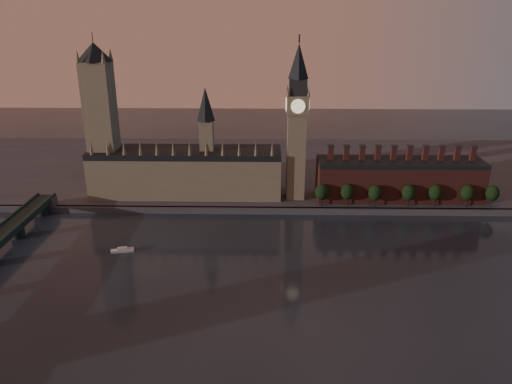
% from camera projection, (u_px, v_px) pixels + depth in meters
% --- Properties ---
extents(ground, '(900.00, 900.00, 0.00)m').
position_uv_depth(ground, '(286.00, 286.00, 241.51)').
color(ground, black).
rests_on(ground, ground).
extents(north_bank, '(900.00, 182.00, 4.00)m').
position_uv_depth(north_bank, '(278.00, 170.00, 407.71)').
color(north_bank, '#46454A').
rests_on(north_bank, ground).
extents(palace_of_westminster, '(130.00, 30.30, 74.00)m').
position_uv_depth(palace_of_westminster, '(187.00, 170.00, 342.89)').
color(palace_of_westminster, '#776B55').
rests_on(palace_of_westminster, north_bank).
extents(victoria_tower, '(24.00, 24.00, 108.00)m').
position_uv_depth(victoria_tower, '(101.00, 116.00, 330.97)').
color(victoria_tower, '#776B55').
rests_on(victoria_tower, north_bank).
extents(big_ben, '(15.00, 15.00, 107.00)m').
position_uv_depth(big_ben, '(297.00, 121.00, 324.66)').
color(big_ben, '#776B55').
rests_on(big_ben, north_bank).
extents(chimney_block, '(110.00, 25.00, 37.00)m').
position_uv_depth(chimney_block, '(399.00, 179.00, 336.94)').
color(chimney_block, brown).
rests_on(chimney_block, north_bank).
extents(embankment_tree_0, '(8.60, 8.60, 14.88)m').
position_uv_depth(embankment_tree_0, '(322.00, 192.00, 324.88)').
color(embankment_tree_0, black).
rests_on(embankment_tree_0, north_bank).
extents(embankment_tree_1, '(8.60, 8.60, 14.88)m').
position_uv_depth(embankment_tree_1, '(347.00, 192.00, 325.44)').
color(embankment_tree_1, black).
rests_on(embankment_tree_1, north_bank).
extents(embankment_tree_2, '(8.60, 8.60, 14.88)m').
position_uv_depth(embankment_tree_2, '(375.00, 193.00, 323.53)').
color(embankment_tree_2, black).
rests_on(embankment_tree_2, north_bank).
extents(embankment_tree_3, '(8.60, 8.60, 14.88)m').
position_uv_depth(embankment_tree_3, '(409.00, 193.00, 323.90)').
color(embankment_tree_3, black).
rests_on(embankment_tree_3, north_bank).
extents(embankment_tree_4, '(8.60, 8.60, 14.88)m').
position_uv_depth(embankment_tree_4, '(435.00, 192.00, 324.40)').
color(embankment_tree_4, black).
rests_on(embankment_tree_4, north_bank).
extents(embankment_tree_5, '(8.60, 8.60, 14.88)m').
position_uv_depth(embankment_tree_5, '(467.00, 193.00, 323.83)').
color(embankment_tree_5, black).
rests_on(embankment_tree_5, north_bank).
extents(embankment_tree_6, '(8.60, 8.60, 14.88)m').
position_uv_depth(embankment_tree_6, '(492.00, 193.00, 322.97)').
color(embankment_tree_6, black).
rests_on(embankment_tree_6, north_bank).
extents(river_boat, '(12.96, 6.64, 2.49)m').
position_uv_depth(river_boat, '(122.00, 250.00, 274.66)').
color(river_boat, silver).
rests_on(river_boat, ground).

